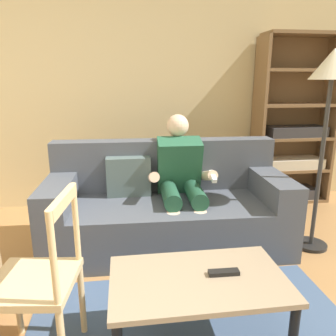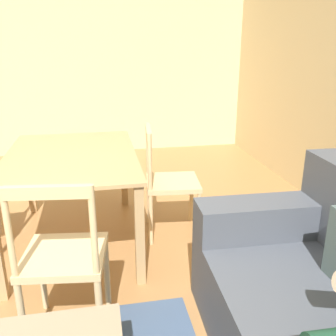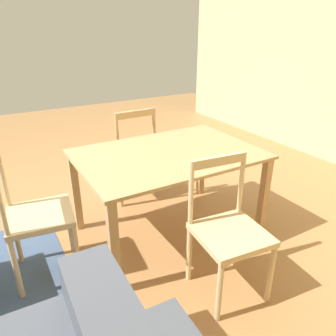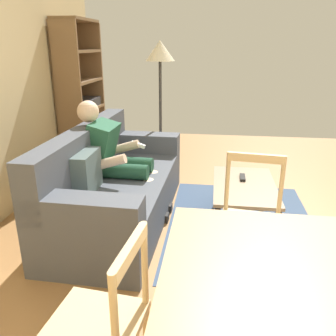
# 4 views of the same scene
# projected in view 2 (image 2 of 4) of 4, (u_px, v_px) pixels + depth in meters

# --- Properties ---
(wall_side) EXTENTS (0.12, 5.75, 2.68)m
(wall_side) POSITION_uv_depth(u_px,v_px,m) (41.00, 57.00, 4.98)
(wall_side) COLOR #C8B586
(wall_side) RESTS_ON ground_plane
(dining_table) EXTENTS (1.40, 0.97, 0.73)m
(dining_table) POSITION_uv_depth(u_px,v_px,m) (72.00, 167.00, 2.82)
(dining_table) COLOR tan
(dining_table) RESTS_ON ground_plane
(dining_chair_near_wall) EXTENTS (0.46, 0.46, 0.91)m
(dining_chair_near_wall) POSITION_uv_depth(u_px,v_px,m) (169.00, 182.00, 3.02)
(dining_chair_near_wall) COLOR #D1B27F
(dining_chair_near_wall) RESTS_ON ground_plane
(dining_chair_facing_couch) EXTENTS (0.47, 0.47, 0.94)m
(dining_chair_facing_couch) POSITION_uv_depth(u_px,v_px,m) (63.00, 259.00, 1.92)
(dining_chair_facing_couch) COLOR #D1B27F
(dining_chair_facing_couch) RESTS_ON ground_plane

